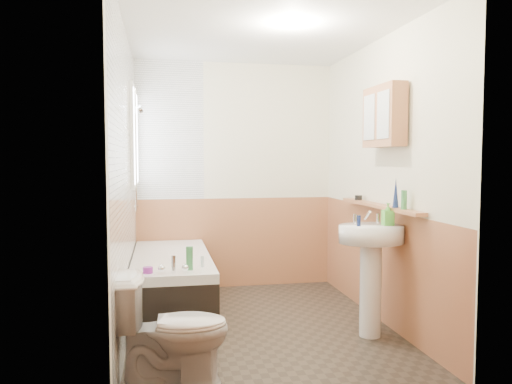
% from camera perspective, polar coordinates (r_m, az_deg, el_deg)
% --- Properties ---
extents(floor, '(2.80, 2.80, 0.00)m').
position_cam_1_polar(floor, '(4.44, 0.38, -15.10)').
color(floor, '#2A241D').
rests_on(floor, ground).
extents(ceiling, '(2.80, 2.80, 0.00)m').
position_cam_1_polar(ceiling, '(4.34, 0.39, 17.96)').
color(ceiling, white).
rests_on(ceiling, ground).
extents(wall_back, '(2.20, 0.02, 2.50)m').
position_cam_1_polar(wall_back, '(5.60, -2.43, 1.85)').
color(wall_back, '#F3EBC8').
rests_on(wall_back, ground).
extents(wall_front, '(2.20, 0.02, 2.50)m').
position_cam_1_polar(wall_front, '(2.84, 5.92, -0.01)').
color(wall_front, '#F3EBC8').
rests_on(wall_front, ground).
extents(wall_left, '(0.02, 2.80, 2.50)m').
position_cam_1_polar(wall_left, '(4.14, -14.87, 1.06)').
color(wall_left, '#F3EBC8').
rests_on(wall_left, ground).
extents(wall_right, '(0.02, 2.80, 2.50)m').
position_cam_1_polar(wall_right, '(4.56, 14.21, 1.31)').
color(wall_right, '#F3EBC8').
rests_on(wall_right, ground).
extents(wainscot_right, '(0.01, 2.80, 1.00)m').
position_cam_1_polar(wainscot_right, '(4.64, 13.81, -7.99)').
color(wainscot_right, '#B8754B').
rests_on(wainscot_right, wall_right).
extents(wainscot_front, '(2.20, 0.01, 1.00)m').
position_cam_1_polar(wainscot_front, '(3.01, 5.70, -14.40)').
color(wainscot_front, '#B8754B').
rests_on(wainscot_front, wall_front).
extents(wainscot_back, '(2.20, 0.01, 1.00)m').
position_cam_1_polar(wainscot_back, '(5.65, -2.37, -5.78)').
color(wainscot_back, '#B8754B').
rests_on(wainscot_back, wall_back).
extents(tile_cladding_left, '(0.01, 2.80, 2.50)m').
position_cam_1_polar(tile_cladding_left, '(4.14, -14.57, 1.06)').
color(tile_cladding_left, white).
rests_on(tile_cladding_left, wall_left).
extents(tile_return_back, '(0.75, 0.01, 1.50)m').
position_cam_1_polar(tile_return_back, '(5.52, -9.92, 6.96)').
color(tile_return_back, white).
rests_on(tile_return_back, wall_back).
extents(window, '(0.03, 0.79, 0.99)m').
position_cam_1_polar(window, '(5.08, -13.66, 6.07)').
color(window, white).
rests_on(window, wall_left).
extents(bathtub, '(0.70, 1.71, 0.69)m').
position_cam_1_polar(bathtub, '(4.79, -9.61, -10.20)').
color(bathtub, black).
rests_on(bathtub, floor).
extents(shower_riser, '(0.10, 0.08, 1.15)m').
position_cam_1_polar(shower_riser, '(4.84, -13.49, 5.83)').
color(shower_riser, silver).
rests_on(shower_riser, wall_left).
extents(toilet, '(0.74, 0.44, 0.71)m').
position_cam_1_polar(toilet, '(3.31, -9.58, -15.38)').
color(toilet, white).
rests_on(toilet, floor).
extents(sink, '(0.53, 0.43, 1.02)m').
position_cam_1_polar(sink, '(4.16, 13.00, -7.28)').
color(sink, white).
rests_on(sink, floor).
extents(pine_shelf, '(0.10, 1.46, 0.03)m').
position_cam_1_polar(pine_shelf, '(4.46, 13.85, -1.55)').
color(pine_shelf, '#B8754B').
rests_on(pine_shelf, wall_right).
extents(medicine_cabinet, '(0.14, 0.56, 0.51)m').
position_cam_1_polar(medicine_cabinet, '(4.33, 14.39, 8.38)').
color(medicine_cabinet, '#B8754B').
rests_on(medicine_cabinet, wall_right).
extents(foam_can, '(0.06, 0.06, 0.15)m').
position_cam_1_polar(foam_can, '(4.04, 16.56, -0.86)').
color(foam_can, '#388447').
rests_on(foam_can, pine_shelf).
extents(green_bottle, '(0.06, 0.06, 0.24)m').
position_cam_1_polar(green_bottle, '(4.17, 15.68, -0.06)').
color(green_bottle, navy).
rests_on(green_bottle, pine_shelf).
extents(black_jar, '(0.07, 0.07, 0.05)m').
position_cam_1_polar(black_jar, '(4.87, 11.63, -0.63)').
color(black_jar, black).
rests_on(black_jar, pine_shelf).
extents(soap_bottle, '(0.09, 0.19, 0.08)m').
position_cam_1_polar(soap_bottle, '(4.13, 14.82, -3.14)').
color(soap_bottle, '#59C647').
rests_on(soap_bottle, sink).
extents(clear_bottle, '(0.03, 0.03, 0.09)m').
position_cam_1_polar(clear_bottle, '(4.03, 11.66, -3.23)').
color(clear_bottle, navy).
rests_on(clear_bottle, sink).
extents(blue_gel, '(0.06, 0.04, 0.19)m').
position_cam_1_polar(blue_gel, '(4.07, -7.60, -7.52)').
color(blue_gel, '#388447').
rests_on(blue_gel, bathtub).
extents(cream_jar, '(0.10, 0.10, 0.05)m').
position_cam_1_polar(cream_jar, '(4.02, -12.26, -8.72)').
color(cream_jar, purple).
rests_on(cream_jar, bathtub).
extents(orange_bottle, '(0.03, 0.03, 0.09)m').
position_cam_1_polar(orange_bottle, '(4.18, -6.15, -7.88)').
color(orange_bottle, silver).
rests_on(orange_bottle, bathtub).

